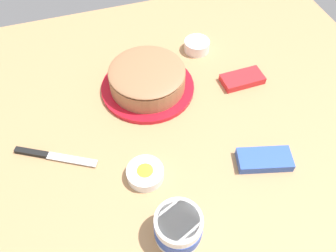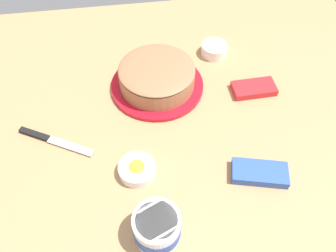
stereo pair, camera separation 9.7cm
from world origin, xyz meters
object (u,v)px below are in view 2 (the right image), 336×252
object	(u,v)px
frosted_cake	(157,78)
sprinkle_bowl_yellow	(137,169)
spreading_knife	(49,139)
sprinkle_bowl_green	(214,49)
frosting_tub	(157,227)
candy_box_upper	(260,173)
candy_box_lower	(254,88)

from	to	relation	value
frosted_cake	sprinkle_bowl_yellow	xyz separation A→B (m)	(0.09, 0.31, -0.02)
frosted_cake	sprinkle_bowl_yellow	distance (m)	0.32
spreading_knife	sprinkle_bowl_green	bearing A→B (deg)	-151.62
frosting_tub	candy_box_upper	distance (m)	0.31
sprinkle_bowl_yellow	candy_box_upper	size ratio (longest dim) A/B	0.67
frosted_cake	spreading_knife	size ratio (longest dim) A/B	1.37
spreading_knife	sprinkle_bowl_green	world-z (taller)	sprinkle_bowl_green
candy_box_upper	spreading_knife	bearing A→B (deg)	-5.01
sprinkle_bowl_yellow	candy_box_upper	distance (m)	0.32
sprinkle_bowl_green	candy_box_lower	xyz separation A→B (m)	(-0.09, 0.19, -0.01)
frosted_cake	spreading_knife	xyz separation A→B (m)	(0.33, 0.16, -0.04)
frosted_cake	sprinkle_bowl_yellow	size ratio (longest dim) A/B	3.02
frosting_tub	sprinkle_bowl_yellow	world-z (taller)	frosting_tub
spreading_knife	candy_box_lower	distance (m)	0.64
candy_box_lower	candy_box_upper	world-z (taller)	candy_box_upper
spreading_knife	sprinkle_bowl_yellow	size ratio (longest dim) A/B	2.21
candy_box_lower	spreading_knife	bearing A→B (deg)	7.65
sprinkle_bowl_green	candy_box_upper	xyz separation A→B (m)	(-0.01, 0.49, -0.01)
sprinkle_bowl_green	candy_box_upper	world-z (taller)	sprinkle_bowl_green
frosting_tub	sprinkle_bowl_yellow	bearing A→B (deg)	-79.71
frosted_cake	candy_box_upper	distance (m)	0.43
sprinkle_bowl_yellow	spreading_knife	bearing A→B (deg)	-30.63
frosted_cake	spreading_knife	bearing A→B (deg)	26.51
frosted_cake	candy_box_lower	distance (m)	0.31
sprinkle_bowl_yellow	candy_box_lower	distance (m)	0.46
frosting_tub	spreading_knife	distance (m)	0.42
frosted_cake	candy_box_upper	size ratio (longest dim) A/B	2.04
frosting_tub	spreading_knife	bearing A→B (deg)	-49.37
spreading_knife	candy_box_upper	world-z (taller)	candy_box_upper
spreading_knife	candy_box_upper	xyz separation A→B (m)	(-0.56, 0.20, 0.01)
spreading_knife	frosted_cake	bearing A→B (deg)	-153.49
sprinkle_bowl_green	candy_box_upper	distance (m)	0.49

